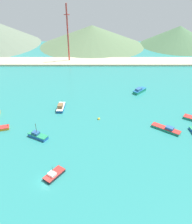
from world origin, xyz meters
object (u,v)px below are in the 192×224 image
Objects in this scene: fishing_boat_8 at (37,136)px; buoy_0 at (98,119)px; fishing_boat_3 at (60,107)px; radio_tower at (67,34)px; fishing_boat_0 at (139,90)px; fishing_boat_4 at (54,175)px; fishing_boat_2 at (166,129)px.

fishing_boat_8 is 7.84× the size of buoy_0.
fishing_boat_8 is (-5.62, -21.35, -0.13)m from fishing_boat_3.
radio_tower reaches higher than buoy_0.
buoy_0 is 0.03× the size of radio_tower.
fishing_boat_0 is 67.61m from fishing_boat_4.
radio_tower reaches higher than fishing_boat_3.
fishing_boat_0 is 1.12× the size of fishing_boat_4.
fishing_boat_8 reaches higher than fishing_boat_4.
fishing_boat_8 is at bearing 114.95° from fishing_boat_4.
fishing_boat_2 is at bearing -82.00° from fishing_boat_0.
fishing_boat_0 is 0.76× the size of fishing_boat_2.
buoy_0 is (22.42, 12.61, -0.67)m from fishing_boat_8.
fishing_boat_8 is at bearing -91.74° from radio_tower.
fishing_boat_2 is (4.82, -34.29, -0.29)m from fishing_boat_0.
fishing_boat_2 is 27.10m from buoy_0.
fishing_boat_0 reaches higher than fishing_boat_2.
radio_tower is (-6.24, 108.20, 18.36)m from fishing_boat_4.
radio_tower is at bearing 88.26° from fishing_boat_8.
fishing_boat_8 is at bearing -138.18° from fishing_boat_0.
fishing_boat_8 is 0.22× the size of radio_tower.
fishing_boat_4 is at bearing -85.33° from fishing_boat_3.
buoy_0 is at bearing -128.70° from fishing_boat_0.
fishing_boat_0 is 0.93× the size of fishing_boat_3.
radio_tower reaches higher than fishing_boat_4.
fishing_boat_4 is (-34.54, -58.12, -0.31)m from fishing_boat_0.
fishing_boat_0 is 58.35m from fishing_boat_8.
fishing_boat_2 is 10.27× the size of buoy_0.
radio_tower reaches higher than fishing_boat_8.
fishing_boat_2 is 46.02m from fishing_boat_4.
fishing_boat_4 is 21.20m from fishing_boat_8.
fishing_boat_0 is at bearing -50.84° from radio_tower.
radio_tower is at bearing 129.16° from fishing_boat_0.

